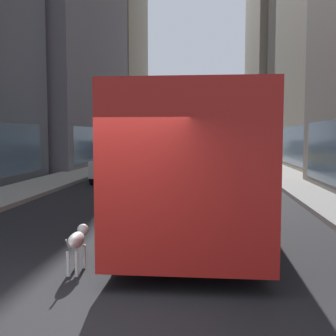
# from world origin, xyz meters

# --- Properties ---
(ground_plane) EXTENTS (120.00, 120.00, 0.00)m
(ground_plane) POSITION_xyz_m (0.00, 35.00, 0.00)
(ground_plane) COLOR #232326
(sidewalk_left) EXTENTS (2.40, 110.00, 0.15)m
(sidewalk_left) POSITION_xyz_m (-5.70, 35.00, 0.07)
(sidewalk_left) COLOR #ADA89E
(sidewalk_left) RESTS_ON ground
(sidewalk_right) EXTENTS (2.40, 110.00, 0.15)m
(sidewalk_right) POSITION_xyz_m (5.70, 35.00, 0.07)
(sidewalk_right) COLOR gray
(sidewalk_right) RESTS_ON ground
(building_left_far) EXTENTS (10.42, 14.08, 32.81)m
(building_left_far) POSITION_xyz_m (-11.90, 45.58, 16.40)
(building_left_far) COLOR #A0937F
(building_left_far) RESTS_ON ground
(transit_bus) EXTENTS (2.78, 11.53, 3.05)m
(transit_bus) POSITION_xyz_m (1.20, 6.72, 1.78)
(transit_bus) COLOR red
(transit_bus) RESTS_ON ground
(car_red_coupe) EXTENTS (1.73, 4.06, 1.62)m
(car_red_coupe) POSITION_xyz_m (-2.80, 43.92, 0.82)
(car_red_coupe) COLOR red
(car_red_coupe) RESTS_ON ground
(car_silver_sedan) EXTENTS (1.72, 4.28, 1.62)m
(car_silver_sedan) POSITION_xyz_m (1.20, 46.75, 0.82)
(car_silver_sedan) COLOR #B7BABF
(car_silver_sedan) RESTS_ON ground
(car_white_van) EXTENTS (1.87, 4.51, 1.62)m
(car_white_van) POSITION_xyz_m (-2.80, 15.26, 0.82)
(car_white_van) COLOR silver
(car_white_van) RESTS_ON ground
(car_yellow_taxi) EXTENTS (1.77, 3.99, 1.62)m
(car_yellow_taxi) POSITION_xyz_m (2.80, 24.32, 0.82)
(car_yellow_taxi) COLOR yellow
(car_yellow_taxi) RESTS_ON ground
(car_blue_hatchback) EXTENTS (1.87, 4.79, 1.62)m
(car_blue_hatchback) POSITION_xyz_m (-2.80, 37.05, 0.83)
(car_blue_hatchback) COLOR #4C6BB7
(car_blue_hatchback) RESTS_ON ground
(car_black_suv) EXTENTS (1.95, 4.66, 1.62)m
(car_black_suv) POSITION_xyz_m (-2.80, 24.00, 0.83)
(car_black_suv) COLOR black
(car_black_suv) RESTS_ON ground
(dalmatian_dog) EXTENTS (0.22, 0.96, 0.72)m
(dalmatian_dog) POSITION_xyz_m (-0.65, 1.96, 0.51)
(dalmatian_dog) COLOR white
(dalmatian_dog) RESTS_ON ground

